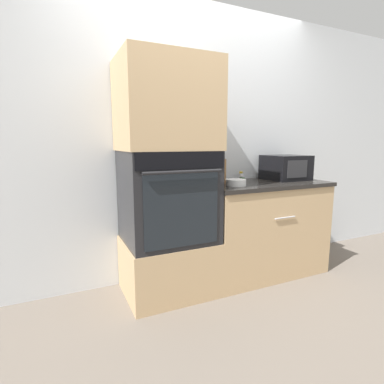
{
  "coord_description": "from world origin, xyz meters",
  "views": [
    {
      "loc": [
        -1.19,
        -1.95,
        1.25
      ],
      "look_at": [
        -0.19,
        0.21,
        0.86
      ],
      "focal_mm": 28.0,
      "sensor_mm": 36.0,
      "label": 1
    }
  ],
  "objects_px": {
    "condiment_jar_near": "(242,180)",
    "knife_block": "(217,171)",
    "condiment_jar_mid": "(241,176)",
    "microwave": "(286,167)",
    "bowl": "(236,183)",
    "wall_oven": "(168,196)"
  },
  "relations": [
    {
      "from": "condiment_jar_mid",
      "to": "condiment_jar_near",
      "type": "bearing_deg",
      "value": -121.9
    },
    {
      "from": "microwave",
      "to": "knife_block",
      "type": "distance_m",
      "value": 0.76
    },
    {
      "from": "bowl",
      "to": "condiment_jar_near",
      "type": "relative_size",
      "value": 2.29
    },
    {
      "from": "condiment_jar_near",
      "to": "knife_block",
      "type": "bearing_deg",
      "value": 143.36
    },
    {
      "from": "knife_block",
      "to": "condiment_jar_near",
      "type": "bearing_deg",
      "value": -36.64
    },
    {
      "from": "wall_oven",
      "to": "condiment_jar_near",
      "type": "xyz_separation_m",
      "value": [
        0.71,
        -0.01,
        0.1
      ]
    },
    {
      "from": "wall_oven",
      "to": "bowl",
      "type": "xyz_separation_m",
      "value": [
        0.58,
        -0.1,
        0.09
      ]
    },
    {
      "from": "knife_block",
      "to": "condiment_jar_near",
      "type": "relative_size",
      "value": 3.49
    },
    {
      "from": "bowl",
      "to": "condiment_jar_near",
      "type": "xyz_separation_m",
      "value": [
        0.12,
        0.09,
        0.01
      ]
    },
    {
      "from": "knife_block",
      "to": "condiment_jar_near",
      "type": "distance_m",
      "value": 0.24
    },
    {
      "from": "bowl",
      "to": "condiment_jar_mid",
      "type": "xyz_separation_m",
      "value": [
        0.28,
        0.34,
        0.01
      ]
    },
    {
      "from": "condiment_jar_mid",
      "to": "wall_oven",
      "type": "bearing_deg",
      "value": -164.68
    },
    {
      "from": "knife_block",
      "to": "bowl",
      "type": "relative_size",
      "value": 1.53
    },
    {
      "from": "knife_block",
      "to": "bowl",
      "type": "bearing_deg",
      "value": -75.25
    },
    {
      "from": "microwave",
      "to": "condiment_jar_near",
      "type": "distance_m",
      "value": 0.58
    },
    {
      "from": "condiment_jar_near",
      "to": "condiment_jar_mid",
      "type": "xyz_separation_m",
      "value": [
        0.15,
        0.25,
        0.0
      ]
    },
    {
      "from": "condiment_jar_mid",
      "to": "microwave",
      "type": "bearing_deg",
      "value": -21.96
    },
    {
      "from": "wall_oven",
      "to": "condiment_jar_mid",
      "type": "distance_m",
      "value": 0.9
    },
    {
      "from": "microwave",
      "to": "bowl",
      "type": "relative_size",
      "value": 2.22
    },
    {
      "from": "knife_block",
      "to": "condiment_jar_mid",
      "type": "xyz_separation_m",
      "value": [
        0.34,
        0.11,
        -0.07
      ]
    },
    {
      "from": "bowl",
      "to": "microwave",
      "type": "bearing_deg",
      "value": 13.65
    },
    {
      "from": "microwave",
      "to": "knife_block",
      "type": "xyz_separation_m",
      "value": [
        -0.75,
        0.06,
        -0.01
      ]
    }
  ]
}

